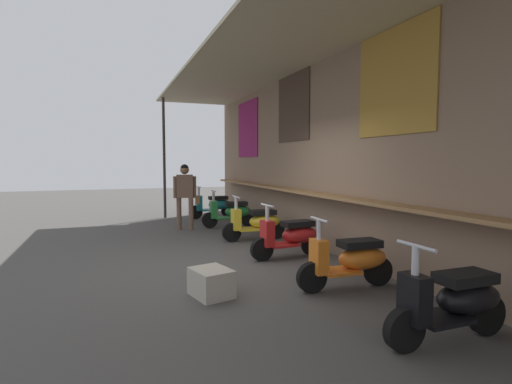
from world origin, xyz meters
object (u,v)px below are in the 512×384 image
(scooter_green, at_px, (232,212))
(scooter_orange, at_px, (351,260))
(merchandise_crate, at_px, (211,283))
(scooter_teal, at_px, (215,205))
(scooter_yellow, at_px, (258,222))
(shopper_with_handbag, at_px, (186,190))
(scooter_red, at_px, (292,236))
(scooter_black, at_px, (455,301))

(scooter_green, xyz_separation_m, scooter_orange, (5.33, 0.00, 0.00))
(scooter_orange, height_order, merchandise_crate, scooter_orange)
(scooter_teal, height_order, scooter_yellow, same)
(scooter_teal, height_order, scooter_orange, same)
(scooter_green, height_order, scooter_orange, same)
(scooter_green, bearing_deg, scooter_yellow, 94.16)
(scooter_teal, distance_m, shopper_with_handbag, 2.20)
(scooter_red, height_order, scooter_black, same)
(scooter_orange, bearing_deg, scooter_yellow, -86.99)
(scooter_orange, bearing_deg, scooter_red, -86.99)
(scooter_black, bearing_deg, scooter_green, -89.73)
(scooter_yellow, bearing_deg, scooter_teal, -88.55)
(scooter_teal, height_order, scooter_green, same)
(scooter_green, bearing_deg, shopper_with_handbag, 3.78)
(scooter_teal, height_order, scooter_black, same)
(scooter_teal, xyz_separation_m, scooter_black, (8.74, 0.00, 0.00))
(scooter_green, xyz_separation_m, shopper_with_handbag, (-0.01, -1.20, 0.60))
(scooter_black, bearing_deg, scooter_yellow, -89.73)
(scooter_yellow, relative_size, merchandise_crate, 2.64)
(scooter_red, bearing_deg, scooter_orange, 86.64)
(scooter_red, height_order, shopper_with_handbag, shopper_with_handbag)
(scooter_yellow, relative_size, shopper_with_handbag, 0.86)
(scooter_red, bearing_deg, scooter_green, -93.36)
(scooter_green, relative_size, scooter_orange, 1.00)
(scooter_yellow, xyz_separation_m, merchandise_crate, (3.11, -1.82, -0.22))
(scooter_teal, relative_size, scooter_black, 1.00)
(scooter_green, bearing_deg, scooter_black, 94.15)
(scooter_green, bearing_deg, merchandise_crate, 73.96)
(scooter_teal, bearing_deg, scooter_green, 89.50)
(scooter_red, relative_size, scooter_black, 1.00)
(merchandise_crate, bearing_deg, scooter_teal, 164.79)
(scooter_teal, distance_m, scooter_green, 1.75)
(scooter_red, bearing_deg, scooter_yellow, -93.36)
(scooter_orange, bearing_deg, merchandise_crate, -8.39)
(scooter_black, height_order, merchandise_crate, scooter_black)
(scooter_orange, bearing_deg, scooter_teal, -86.99)
(shopper_with_handbag, bearing_deg, merchandise_crate, -175.95)
(scooter_teal, bearing_deg, scooter_yellow, 89.50)
(scooter_green, height_order, scooter_red, same)
(scooter_green, height_order, merchandise_crate, scooter_green)
(scooter_teal, xyz_separation_m, scooter_orange, (7.08, -0.00, 0.00))
(scooter_orange, relative_size, scooter_black, 1.00)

